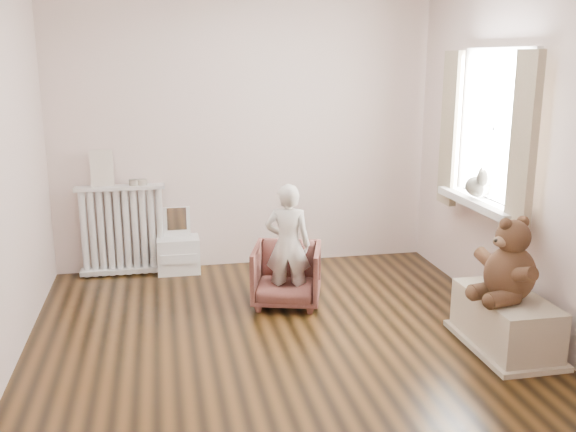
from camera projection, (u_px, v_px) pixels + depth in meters
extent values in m
cube|color=black|center=(280.00, 338.00, 4.67)|extent=(3.60, 3.60, 0.01)
cube|color=silver|center=(244.00, 132.00, 6.06)|extent=(3.60, 0.02, 2.60)
cube|color=silver|center=(360.00, 229.00, 2.64)|extent=(3.60, 0.02, 2.60)
cube|color=silver|center=(521.00, 154.00, 4.70)|extent=(0.02, 3.60, 2.60)
cube|color=white|center=(496.00, 129.00, 4.94)|extent=(0.03, 0.90, 1.10)
cube|color=silver|center=(480.00, 203.00, 5.06)|extent=(0.22, 1.10, 0.06)
cube|color=tan|center=(523.00, 147.00, 4.39)|extent=(0.06, 0.26, 1.30)
cube|color=tan|center=(450.00, 129.00, 5.47)|extent=(0.06, 0.26, 1.30)
cube|color=silver|center=(123.00, 234.00, 5.95)|extent=(0.80, 0.15, 0.85)
cube|color=beige|center=(102.00, 168.00, 5.77)|extent=(0.20, 0.02, 0.33)
cylinder|color=#A59E8C|center=(134.00, 182.00, 5.85)|extent=(0.09, 0.09, 0.05)
cylinder|color=#A59E8C|center=(142.00, 182.00, 5.87)|extent=(0.09, 0.09, 0.05)
cube|color=silver|center=(178.00, 244.00, 6.04)|extent=(0.39, 0.28, 0.62)
imported|color=brown|center=(287.00, 275.00, 5.26)|extent=(0.67, 0.68, 0.50)
imported|color=silver|center=(288.00, 245.00, 5.14)|extent=(0.42, 0.34, 1.00)
cube|color=#BCB094|center=(505.00, 321.00, 4.48)|extent=(0.43, 0.82, 0.39)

